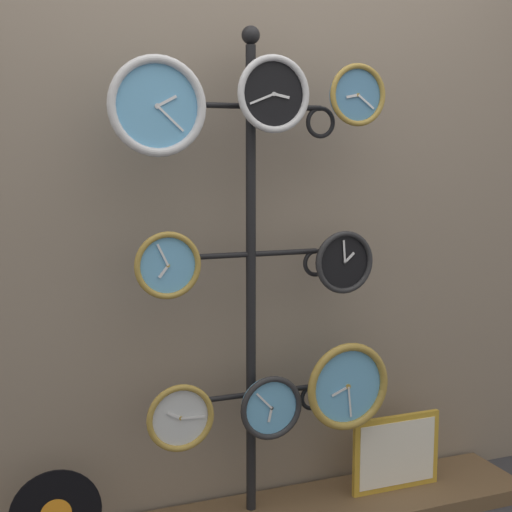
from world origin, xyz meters
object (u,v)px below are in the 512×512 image
at_px(clock_top_left, 157,106).
at_px(clock_top_center, 273,94).
at_px(display_stand, 251,373).
at_px(clock_bottom_right, 348,386).
at_px(clock_top_right, 357,95).
at_px(picture_frame, 396,453).
at_px(clock_middle_left, 167,265).
at_px(clock_middle_right, 344,262).
at_px(clock_bottom_center, 271,407).
at_px(clock_bottom_left, 180,417).

distance_m(clock_top_left, clock_top_center, 0.40).
xyz_separation_m(display_stand, clock_bottom_right, (0.34, -0.11, -0.06)).
distance_m(clock_top_right, picture_frame, 1.38).
height_order(clock_top_right, clock_middle_left, clock_top_right).
relative_size(clock_middle_right, clock_bottom_right, 0.70).
relative_size(clock_middle_left, clock_bottom_center, 0.95).
bearing_deg(clock_middle_left, display_stand, 15.85).
bearing_deg(clock_bottom_center, clock_middle_left, -177.43).
relative_size(clock_middle_left, clock_bottom_left, 0.95).
distance_m(display_stand, clock_top_center, 0.99).
bearing_deg(display_stand, clock_top_center, -65.58).
xyz_separation_m(display_stand, picture_frame, (0.59, -0.06, -0.37)).
xyz_separation_m(display_stand, clock_bottom_left, (-0.29, -0.10, -0.10)).
bearing_deg(clock_top_right, clock_top_center, 179.67).
xyz_separation_m(clock_top_right, clock_bottom_center, (-0.31, 0.02, -1.10)).
bearing_deg(clock_bottom_left, clock_top_right, 0.06).
distance_m(clock_middle_right, clock_bottom_left, 0.79).
xyz_separation_m(display_stand, clock_top_left, (-0.36, -0.11, 0.93)).
bearing_deg(picture_frame, clock_middle_right, -175.73).
xyz_separation_m(clock_top_left, picture_frame, (0.94, 0.05, -1.30)).
bearing_deg(clock_bottom_center, clock_bottom_right, -6.89).
distance_m(clock_top_left, clock_top_right, 0.72).
xyz_separation_m(clock_top_left, clock_bottom_left, (0.06, 0.01, -1.03)).
bearing_deg(picture_frame, clock_bottom_right, -168.15).
height_order(clock_top_left, picture_frame, clock_top_left).
distance_m(clock_top_right, clock_bottom_left, 1.27).
bearing_deg(clock_middle_left, clock_bottom_left, -10.06).
relative_size(display_stand, picture_frame, 4.77).
bearing_deg(display_stand, clock_bottom_right, -18.26).
relative_size(clock_middle_left, clock_bottom_right, 0.68).
relative_size(clock_top_left, clock_bottom_left, 1.35).
distance_m(display_stand, clock_middle_right, 0.52).
relative_size(display_stand, clock_bottom_right, 5.48).
xyz_separation_m(display_stand, clock_middle_left, (-0.33, -0.09, 0.42)).
relative_size(display_stand, clock_bottom_center, 7.66).
bearing_deg(clock_top_center, display_stand, 114.42).
xyz_separation_m(clock_top_left, clock_top_right, (0.72, 0.01, 0.06)).
bearing_deg(picture_frame, display_stand, 174.31).
height_order(clock_bottom_center, clock_bottom_right, clock_bottom_right).
height_order(clock_bottom_left, clock_bottom_center, clock_bottom_left).
xyz_separation_m(clock_bottom_left, clock_bottom_center, (0.34, 0.02, -0.02)).
height_order(clock_top_right, picture_frame, clock_top_right).
bearing_deg(clock_bottom_right, picture_frame, 11.85).
distance_m(display_stand, clock_bottom_left, 0.32).
bearing_deg(clock_bottom_center, clock_middle_right, -0.33).
bearing_deg(clock_bottom_left, clock_middle_right, 1.93).
bearing_deg(picture_frame, clock_top_right, -170.10).
bearing_deg(clock_top_center, clock_middle_right, 3.69).
bearing_deg(picture_frame, clock_top_center, -176.04).
xyz_separation_m(clock_top_right, picture_frame, (0.23, 0.04, -1.36)).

